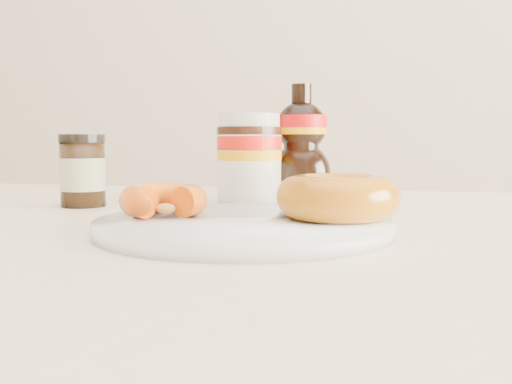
% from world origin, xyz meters
% --- Properties ---
extents(dining_table, '(1.40, 0.90, 0.75)m').
position_xyz_m(dining_table, '(0.00, 0.10, 0.67)').
color(dining_table, beige).
rests_on(dining_table, ground).
extents(plate, '(0.28, 0.28, 0.01)m').
position_xyz_m(plate, '(0.03, 0.03, 0.76)').
color(plate, white).
rests_on(plate, dining_table).
extents(donut_bitten, '(0.12, 0.12, 0.03)m').
position_xyz_m(donut_bitten, '(-0.05, 0.03, 0.78)').
color(donut_bitten, '#EB4A0D').
rests_on(donut_bitten, plate).
extents(donut_whole, '(0.12, 0.12, 0.04)m').
position_xyz_m(donut_whole, '(0.12, 0.04, 0.78)').
color(donut_whole, '#AC6C0B').
rests_on(donut_whole, plate).
extents(nutella_jar, '(0.09, 0.09, 0.12)m').
position_xyz_m(nutella_jar, '(-0.02, 0.26, 0.82)').
color(nutella_jar, white).
rests_on(nutella_jar, dining_table).
extents(syrup_bottle, '(0.10, 0.09, 0.17)m').
position_xyz_m(syrup_bottle, '(0.05, 0.32, 0.83)').
color(syrup_bottle, black).
rests_on(syrup_bottle, dining_table).
extents(dark_jar, '(0.06, 0.06, 0.10)m').
position_xyz_m(dark_jar, '(-0.23, 0.20, 0.80)').
color(dark_jar, black).
rests_on(dark_jar, dining_table).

